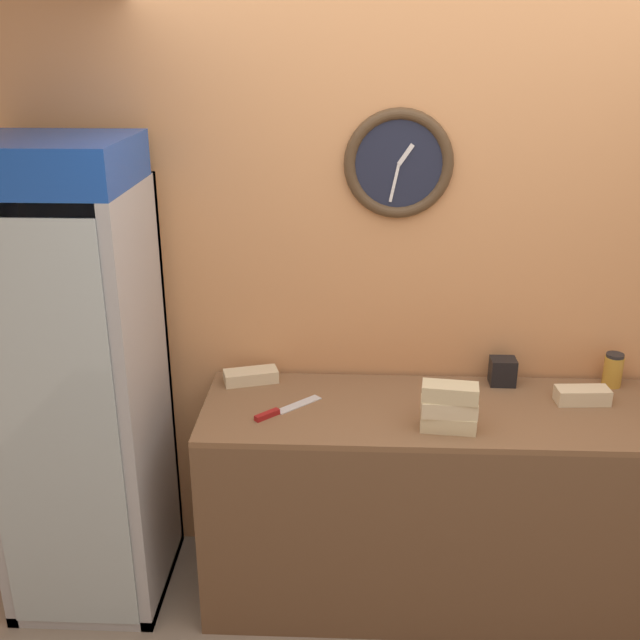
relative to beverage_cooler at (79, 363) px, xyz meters
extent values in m
cube|color=tan|center=(1.51, 0.32, 0.27)|extent=(5.20, 0.06, 2.70)
torus|color=#4C3823|center=(1.31, 0.28, 0.79)|extent=(0.45, 0.05, 0.45)
cylinder|color=#1E2338|center=(1.31, 0.28, 0.79)|extent=(0.37, 0.01, 0.37)
cube|color=white|center=(1.34, 0.27, 0.83)|extent=(0.07, 0.01, 0.09)
cube|color=white|center=(1.30, 0.27, 0.71)|extent=(0.04, 0.01, 0.16)
cube|color=brown|center=(1.51, -0.04, -0.63)|extent=(1.96, 0.63, 0.90)
cube|color=brown|center=(1.51, -0.04, -0.17)|extent=(1.96, 0.63, 0.02)
cube|color=#B2B7BC|center=(0.00, 0.25, -0.17)|extent=(0.62, 0.04, 1.83)
cube|color=#B2B7BC|center=(-0.29, -0.04, -0.17)|extent=(0.05, 0.63, 1.83)
cube|color=#B2B7BC|center=(0.29, -0.04, -0.17)|extent=(0.05, 0.63, 1.83)
cube|color=#B2B7BC|center=(0.00, -0.04, -1.06)|extent=(0.62, 0.63, 0.05)
cube|color=white|center=(0.00, 0.23, -0.17)|extent=(0.52, 0.02, 1.73)
cube|color=silver|center=(0.00, -0.36, -0.17)|extent=(0.52, 0.01, 1.73)
cube|color=blue|center=(0.00, -0.07, 0.84)|extent=(0.62, 0.56, 0.18)
cube|color=silver|center=(0.00, -0.06, -0.57)|extent=(0.50, 0.51, 0.01)
cube|color=silver|center=(0.00, -0.06, -0.16)|extent=(0.50, 0.51, 0.01)
cube|color=silver|center=(0.00, -0.06, 0.26)|extent=(0.50, 0.51, 0.01)
cylinder|color=#B2231E|center=(0.03, -0.27, -0.08)|extent=(0.06, 0.06, 0.15)
cylinder|color=#B2231E|center=(0.03, -0.27, 0.03)|extent=(0.02, 0.02, 0.06)
cylinder|color=#2D6B38|center=(0.07, -0.27, 0.35)|extent=(0.06, 0.06, 0.18)
cylinder|color=#2D6B38|center=(0.07, -0.27, 0.48)|extent=(0.02, 0.02, 0.08)
cylinder|color=#B2BCCC|center=(0.00, -0.27, -0.47)|extent=(0.06, 0.06, 0.18)
cylinder|color=#B2BCCC|center=(0.00, -0.27, -0.34)|extent=(0.02, 0.02, 0.08)
cylinder|color=gold|center=(-0.17, -0.26, -0.48)|extent=(0.08, 0.08, 0.17)
cylinder|color=gold|center=(-0.17, -0.26, -0.36)|extent=(0.03, 0.03, 0.07)
cylinder|color=#2D6B38|center=(-0.14, -0.27, -0.08)|extent=(0.07, 0.07, 0.15)
cylinder|color=#2D6B38|center=(-0.14, -0.27, 0.03)|extent=(0.03, 0.03, 0.06)
cylinder|color=#72337F|center=(-0.09, -0.27, 0.33)|extent=(0.08, 0.08, 0.13)
cylinder|color=#72337F|center=(-0.09, -0.27, 0.42)|extent=(0.03, 0.03, 0.06)
cylinder|color=#B2BCCC|center=(0.15, -0.27, -0.08)|extent=(0.06, 0.06, 0.14)
cylinder|color=#B2BCCC|center=(0.15, -0.27, 0.02)|extent=(0.02, 0.02, 0.06)
cylinder|color=#2D6B38|center=(0.13, -0.26, -0.48)|extent=(0.08, 0.08, 0.17)
cylinder|color=#2D6B38|center=(0.13, -0.26, -0.36)|extent=(0.03, 0.03, 0.07)
cube|color=beige|center=(1.51, -0.21, -0.13)|extent=(0.22, 0.12, 0.06)
cube|color=beige|center=(1.51, -0.21, -0.06)|extent=(0.22, 0.10, 0.06)
cube|color=beige|center=(1.51, -0.21, 0.00)|extent=(0.22, 0.12, 0.06)
cube|color=beige|center=(2.10, 0.04, -0.13)|extent=(0.22, 0.10, 0.07)
cube|color=beige|center=(0.69, 0.18, -0.13)|extent=(0.25, 0.16, 0.05)
cube|color=silver|center=(0.92, -0.03, -0.16)|extent=(0.19, 0.18, 0.00)
cube|color=maroon|center=(0.80, -0.15, -0.15)|extent=(0.10, 0.10, 0.02)
cylinder|color=gold|center=(2.27, 0.21, -0.09)|extent=(0.08, 0.08, 0.14)
cylinder|color=#262628|center=(2.27, 0.21, -0.01)|extent=(0.07, 0.07, 0.01)
cube|color=black|center=(1.80, 0.20, -0.10)|extent=(0.11, 0.09, 0.12)
camera|label=1|loc=(1.12, -2.79, 1.28)|focal=42.00mm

